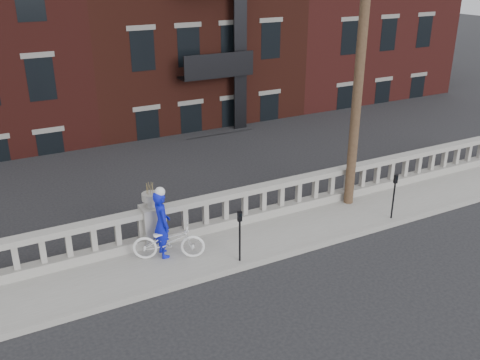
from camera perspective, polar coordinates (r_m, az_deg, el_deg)
name	(u,v)px	position (r m, az deg, el deg)	size (l,w,h in m)	color
ground	(220,335)	(11.39, -2.14, -16.16)	(120.00, 120.00, 0.00)	black
sidewalk	(167,263)	(13.63, -7.81, -8.80)	(32.00, 2.20, 0.15)	gray
balustrade	(153,228)	(14.14, -9.31, -5.04)	(28.00, 0.34, 1.03)	gray
planter_pedestal	(152,221)	(14.06, -9.36, -4.36)	(0.55, 0.55, 1.76)	gray
lower_level	(40,48)	(31.69, -20.53, 13.04)	(80.00, 44.00, 20.80)	#605E59
utility_pole	(363,33)	(15.47, 12.94, 15.02)	(1.60, 0.28, 10.00)	#422D1E
parking_meter_c	(240,230)	(13.07, -0.03, -5.41)	(0.10, 0.09, 1.36)	black
parking_meter_d	(394,191)	(15.82, 16.13, -1.17)	(0.10, 0.09, 1.36)	black
bicycle	(169,241)	(13.49, -7.62, -6.48)	(0.63, 1.80, 0.94)	white
cyclist	(162,224)	(13.44, -8.34, -4.64)	(0.64, 0.42, 1.76)	#0C15BA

